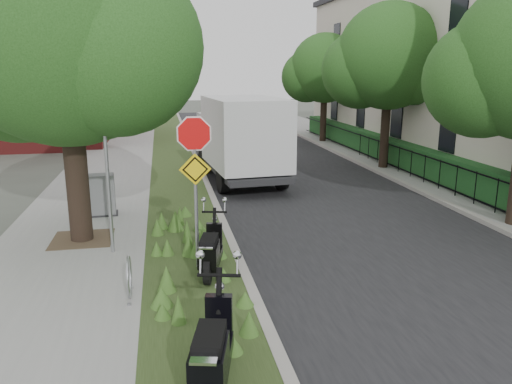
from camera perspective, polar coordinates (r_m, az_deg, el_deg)
ground at (r=10.19m, az=1.61°, el=-9.78°), size 120.00×120.00×0.00m
sidewalk_near at (r=19.66m, az=-17.03°, el=1.43°), size 3.50×60.00×0.12m
verge at (r=19.54m, az=-9.00°, el=1.79°), size 2.00×60.00×0.12m
kerb_near at (r=19.59m, az=-6.08°, el=1.93°), size 0.20×60.00×0.13m
road at (r=20.18m, az=3.89°, el=2.16°), size 7.00×60.00×0.01m
kerb_far at (r=21.31m, az=13.05°, el=2.62°), size 0.20×60.00×0.13m
footpath_far at (r=22.04m, az=17.10°, el=2.71°), size 3.20×60.00×0.12m
street_tree_main at (r=12.18m, az=-21.38°, el=16.33°), size 6.21×5.54×7.66m
bare_post at (r=11.15m, az=-16.68°, el=3.13°), size 0.08×0.08×4.00m
bike_hoop at (r=9.26m, az=-14.31°, el=-9.38°), size 0.06×0.78×0.77m
sign_assembly at (r=9.88m, az=-7.00°, el=3.50°), size 0.94×0.08×3.22m
fence_far at (r=21.49m, az=14.85°, el=4.25°), size 0.04×24.00×1.00m
hedge_far at (r=21.80m, az=16.51°, el=4.27°), size 1.00×24.00×1.10m
terrace_houses at (r=23.41m, az=25.17°, el=12.76°), size 7.40×26.40×8.20m
brick_building at (r=32.00m, az=-24.93°, el=12.83°), size 9.40×10.40×8.30m
far_tree_b at (r=21.15m, az=14.76°, el=14.18°), size 4.83×4.31×6.56m
far_tree_c at (r=28.60m, az=7.73°, el=13.46°), size 4.37×3.89×5.93m
scooter_near at (r=9.90m, az=-5.23°, el=-7.25°), size 0.62×1.74×0.84m
scooter_far at (r=6.51m, az=-5.04°, el=-18.71°), size 0.71×1.99×0.96m
box_truck at (r=18.38m, az=-1.74°, el=6.49°), size 2.81×6.06×2.66m
utility_cabinet at (r=14.52m, az=-17.31°, el=-0.39°), size 0.90×0.63×1.15m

